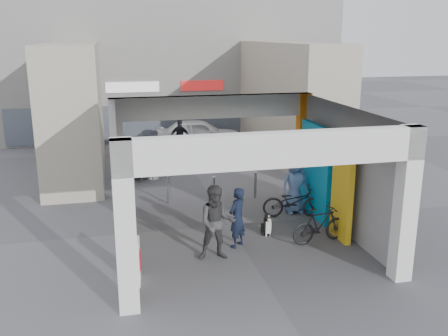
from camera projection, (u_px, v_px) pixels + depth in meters
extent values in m
plane|color=#545459|center=(229.00, 225.00, 14.40)|extent=(90.00, 90.00, 0.00)
cube|color=silver|center=(125.00, 228.00, 9.53)|extent=(0.40, 0.40, 3.50)
cube|color=silver|center=(118.00, 156.00, 15.18)|extent=(0.40, 0.40, 3.50)
cube|color=silver|center=(406.00, 205.00, 10.84)|extent=(0.40, 0.40, 3.50)
cube|color=orange|center=(303.00, 146.00, 16.48)|extent=(0.40, 0.40, 3.50)
plane|color=silver|center=(121.00, 184.00, 12.35)|extent=(0.00, 6.40, 6.40)
plane|color=#97989C|center=(344.00, 169.00, 13.66)|extent=(0.00, 6.40, 6.40)
cube|color=#0B87B7|center=(315.00, 171.00, 14.81)|extent=(0.15, 2.00, 2.80)
cube|color=yellow|center=(343.00, 189.00, 13.12)|extent=(0.15, 1.00, 2.80)
plane|color=#B5B5B0|center=(238.00, 110.00, 12.55)|extent=(6.40, 6.40, 0.00)
cube|color=silver|center=(213.00, 107.00, 15.51)|extent=(6.40, 0.30, 0.70)
cube|color=silver|center=(277.00, 150.00, 9.77)|extent=(6.40, 0.30, 0.70)
cube|color=white|center=(212.00, 107.00, 15.68)|extent=(4.20, 0.05, 0.55)
cube|color=white|center=(167.00, 60.00, 26.53)|extent=(18.00, 4.00, 8.00)
cube|color=#515966|center=(174.00, 122.00, 25.38)|extent=(16.20, 0.06, 1.80)
cube|color=white|center=(132.00, 87.00, 24.49)|extent=(2.60, 0.06, 0.50)
cube|color=red|center=(202.00, 86.00, 25.25)|extent=(2.20, 0.06, 0.50)
cube|color=#A49B88|center=(75.00, 108.00, 19.83)|extent=(2.00, 9.00, 5.00)
cube|color=#A49B88|center=(289.00, 101.00, 21.78)|extent=(2.00, 9.00, 5.00)
cylinder|color=gray|center=(168.00, 190.00, 16.09)|extent=(0.09, 0.09, 0.95)
cylinder|color=gray|center=(214.00, 189.00, 16.39)|extent=(0.09, 0.09, 0.81)
cylinder|color=gray|center=(255.00, 185.00, 16.69)|extent=(0.09, 0.09, 0.89)
cube|color=white|center=(138.00, 262.00, 10.97)|extent=(0.13, 0.56, 1.00)
cube|color=red|center=(140.00, 259.00, 10.97)|extent=(0.08, 0.39, 0.40)
cube|color=white|center=(128.00, 196.00, 15.38)|extent=(0.12, 0.55, 1.00)
cube|color=red|center=(130.00, 195.00, 15.37)|extent=(0.07, 0.39, 0.40)
cylinder|color=#A7A6AB|center=(153.00, 170.00, 18.87)|extent=(0.06, 0.06, 0.72)
cylinder|color=#A7A6AB|center=(153.00, 179.00, 18.96)|extent=(0.44, 0.44, 0.02)
cylinder|color=#A7A6AB|center=(152.00, 161.00, 18.78)|extent=(0.70, 0.70, 0.05)
cube|color=#A7A6AB|center=(137.00, 176.00, 18.59)|extent=(0.38, 0.38, 0.45)
cube|color=#A7A6AB|center=(137.00, 163.00, 18.64)|extent=(0.38, 0.05, 0.45)
cube|color=#A7A6AB|center=(165.00, 169.00, 19.48)|extent=(0.38, 0.38, 0.45)
cube|color=#A7A6AB|center=(164.00, 157.00, 19.53)|extent=(0.38, 0.05, 0.45)
cube|color=#A7A6AB|center=(144.00, 170.00, 19.40)|extent=(0.38, 0.38, 0.45)
cube|color=#A7A6AB|center=(143.00, 158.00, 19.45)|extent=(0.38, 0.05, 0.45)
cube|color=black|center=(134.00, 174.00, 19.07)|extent=(1.16, 0.58, 0.29)
cube|color=#17501E|center=(134.00, 172.00, 18.90)|extent=(0.96, 0.34, 0.17)
cube|color=#17501E|center=(134.00, 166.00, 18.98)|extent=(0.96, 0.34, 0.17)
cube|color=#17501E|center=(134.00, 160.00, 19.07)|extent=(0.96, 0.34, 0.17)
cube|color=#17501E|center=(194.00, 154.00, 22.20)|extent=(0.50, 0.42, 0.28)
cube|color=navy|center=(194.00, 148.00, 22.13)|extent=(0.50, 0.42, 0.28)
cube|color=black|center=(266.00, 229.00, 13.77)|extent=(0.24, 0.32, 0.24)
cube|color=black|center=(268.00, 225.00, 13.60)|extent=(0.19, 0.16, 0.36)
cube|color=silver|center=(269.00, 228.00, 13.52)|extent=(0.15, 0.03, 0.34)
cylinder|color=silver|center=(266.00, 232.00, 13.56)|extent=(0.04, 0.04, 0.28)
cylinder|color=silver|center=(270.00, 231.00, 13.59)|extent=(0.04, 0.04, 0.28)
sphere|color=black|center=(268.00, 218.00, 13.52)|extent=(0.19, 0.19, 0.19)
cube|color=silver|center=(269.00, 220.00, 13.43)|extent=(0.08, 0.12, 0.06)
cone|color=black|center=(266.00, 214.00, 13.52)|extent=(0.07, 0.07, 0.08)
cone|color=black|center=(269.00, 214.00, 13.55)|extent=(0.07, 0.07, 0.08)
imported|color=black|center=(237.00, 217.00, 12.77)|extent=(0.68, 0.67, 1.59)
imported|color=#3B3B3D|center=(217.00, 223.00, 12.02)|extent=(0.99, 0.81, 1.87)
imported|color=#5C7EB2|center=(295.00, 185.00, 15.24)|extent=(0.89, 0.61, 1.76)
imported|color=black|center=(180.00, 137.00, 22.54)|extent=(1.03, 0.76, 1.63)
imported|color=black|center=(293.00, 202.00, 14.93)|extent=(1.91, 0.99, 0.95)
imported|color=black|center=(320.00, 225.00, 13.10)|extent=(1.67, 0.70, 0.97)
imported|color=white|center=(199.00, 133.00, 24.02)|extent=(4.27, 2.19, 1.39)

